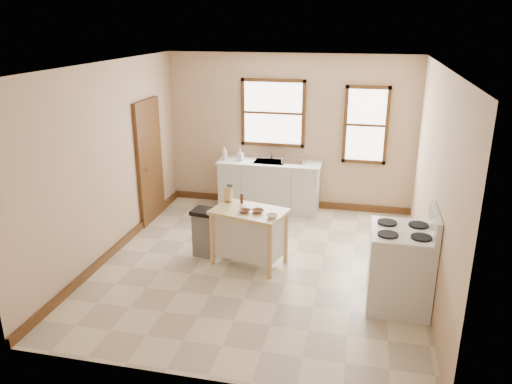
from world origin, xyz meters
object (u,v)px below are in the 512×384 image
Objects in this scene: soap_bottle_a at (224,153)px; trash_bin at (206,232)px; bowl_a at (245,211)px; soap_bottle_b at (240,155)px; bowl_b at (258,211)px; pepper_grinder at (242,198)px; bowl_c at (272,216)px; knife_block at (229,195)px; dish_rack at (294,160)px; gas_stove at (401,258)px; kitchen_island at (249,237)px.

trash_bin is (0.27, -2.00, -0.68)m from soap_bottle_a.
soap_bottle_a is 1.51× the size of bowl_a.
soap_bottle_b is at bearing 97.37° from trash_bin.
soap_bottle_a reaches higher than bowl_b.
pepper_grinder is 0.95× the size of bowl_a.
knife_block is at bearing 146.50° from bowl_c.
soap_bottle_a is 0.33× the size of trash_bin.
knife_block is (-0.67, -1.93, -0.05)m from dish_rack.
bowl_a is (0.92, -2.23, -0.20)m from soap_bottle_a.
soap_bottle_a is 2.46m from bowl_b.
pepper_grinder is 1.00× the size of bowl_c.
bowl_c reaches higher than bowl_b.
soap_bottle_b is 1.36× the size of bowl_c.
dish_rack is 2.55× the size of bowl_a.
trash_bin is (-0.32, -0.15, -0.56)m from knife_block.
soap_bottle_a reaches higher than bowl_a.
gas_stove reaches higher than bowl_a.
knife_block is 1.26× the size of bowl_a.
soap_bottle_a is at bearing 112.49° from bowl_a.
pepper_grinder is (0.50, -1.90, -0.12)m from soap_bottle_b.
bowl_b is at bearing -5.22° from trash_bin.
trash_bin is at bearing -167.76° from pepper_grinder.
dish_rack is 0.32× the size of gas_stove.
kitchen_island is 5.93× the size of bowl_b.
dish_rack is 2.70× the size of bowl_c.
bowl_b is (0.18, 0.03, 0.00)m from bowl_a.
knife_block reaches higher than kitchen_island.
kitchen_island is 0.70m from knife_block.
knife_block is 0.28× the size of trash_bin.
bowl_a is (-0.04, -0.09, 0.43)m from kitchen_island.
trash_bin is 0.57× the size of gas_stove.
soap_bottle_b is 1.90m from knife_block.
kitchen_island is at bearing -30.29° from knife_block.
bowl_c is (0.36, -0.21, 0.43)m from kitchen_island.
kitchen_island is at bearing -58.62° from soap_bottle_b.
kitchen_island is 5.03× the size of knife_block.
gas_stove is (3.00, -2.80, -0.41)m from soap_bottle_a.
dish_rack is at bearing 86.06° from bowl_b.
dish_rack reaches higher than bowl_c.
knife_block is 0.66m from trash_bin.
gas_stove is at bearing -14.76° from knife_block.
soap_bottle_b reaches higher than pepper_grinder.
bowl_c is (0.07, -2.42, -0.12)m from dish_rack.
bowl_a is at bearing -60.30° from soap_bottle_b.
knife_block is at bearing 131.48° from bowl_a.
knife_block is at bearing 32.65° from trash_bin.
bowl_a is at bearing -69.86° from pepper_grinder.
pepper_grinder is 0.21× the size of trash_bin.
bowl_b is at bearing 162.12° from gas_stove.
knife_block is (0.59, -1.85, -0.12)m from soap_bottle_a.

